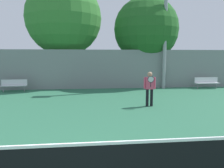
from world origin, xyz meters
TOP-DOWN VIEW (x-y plane):
  - tennis_player at (3.45, 6.86)m, footprint 0.59×0.42m
  - bench_courtside_near at (-4.69, 12.28)m, footprint 1.74×0.40m
  - bench_courtside_far at (9.52, 12.28)m, footprint 1.86×0.40m
  - light_pole_far_right at (6.26, 12.75)m, footprint 0.90×0.60m
  - back_fence at (0.00, 13.12)m, footprint 31.48×0.06m
  - tree_green_tall at (5.35, 14.85)m, footprint 5.38×5.38m
  - tree_green_broad at (-1.45, 15.34)m, footprint 6.18×6.18m

SIDE VIEW (x-z plane):
  - bench_courtside_near at x=-4.69m, z-range 0.10..0.95m
  - bench_courtside_far at x=9.52m, z-range 0.10..0.95m
  - tennis_player at x=3.45m, z-range 0.13..1.83m
  - back_fence at x=0.00m, z-range 0.00..2.96m
  - tree_green_tall at x=5.35m, z-range 1.00..8.39m
  - tree_green_broad at x=-1.45m, z-range 1.24..9.92m
  - light_pole_far_right at x=6.26m, z-range 0.72..11.62m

